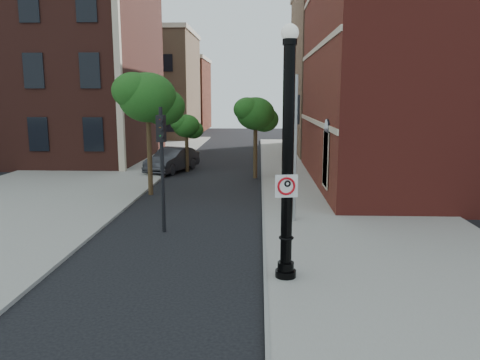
{
  "coord_description": "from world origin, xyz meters",
  "views": [
    {
      "loc": [
        1.86,
        -12.66,
        4.92
      ],
      "look_at": [
        1.25,
        2.0,
        2.28
      ],
      "focal_mm": 35.0,
      "sensor_mm": 36.0,
      "label": 1
    }
  ],
  "objects_px": {
    "no_parking_sign": "(287,186)",
    "traffic_signal_left": "(162,149)",
    "parked_car": "(172,160)",
    "lamppost": "(287,168)",
    "traffic_signal_right": "(295,132)"
  },
  "relations": [
    {
      "from": "traffic_signal_right",
      "to": "no_parking_sign",
      "type": "bearing_deg",
      "value": -89.49
    },
    {
      "from": "parked_car",
      "to": "traffic_signal_left",
      "type": "height_order",
      "value": "traffic_signal_left"
    },
    {
      "from": "parked_car",
      "to": "no_parking_sign",
      "type": "bearing_deg",
      "value": -52.12
    },
    {
      "from": "traffic_signal_left",
      "to": "traffic_signal_right",
      "type": "xyz_separation_m",
      "value": [
        4.85,
        1.56,
        0.51
      ]
    },
    {
      "from": "lamppost",
      "to": "parked_car",
      "type": "distance_m",
      "value": 19.56
    },
    {
      "from": "lamppost",
      "to": "traffic_signal_right",
      "type": "relative_size",
      "value": 1.26
    },
    {
      "from": "lamppost",
      "to": "traffic_signal_left",
      "type": "height_order",
      "value": "lamppost"
    },
    {
      "from": "lamppost",
      "to": "no_parking_sign",
      "type": "distance_m",
      "value": 0.47
    },
    {
      "from": "no_parking_sign",
      "to": "traffic_signal_left",
      "type": "distance_m",
      "value": 6.27
    },
    {
      "from": "no_parking_sign",
      "to": "lamppost",
      "type": "bearing_deg",
      "value": 71.3
    },
    {
      "from": "traffic_signal_left",
      "to": "traffic_signal_right",
      "type": "distance_m",
      "value": 5.12
    },
    {
      "from": "traffic_signal_left",
      "to": "lamppost",
      "type": "bearing_deg",
      "value": -35.48
    },
    {
      "from": "lamppost",
      "to": "traffic_signal_left",
      "type": "xyz_separation_m",
      "value": [
        -4.22,
        4.47,
        -0.02
      ]
    },
    {
      "from": "lamppost",
      "to": "traffic_signal_left",
      "type": "relative_size",
      "value": 1.47
    },
    {
      "from": "parked_car",
      "to": "lamppost",
      "type": "bearing_deg",
      "value": -51.88
    }
  ]
}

